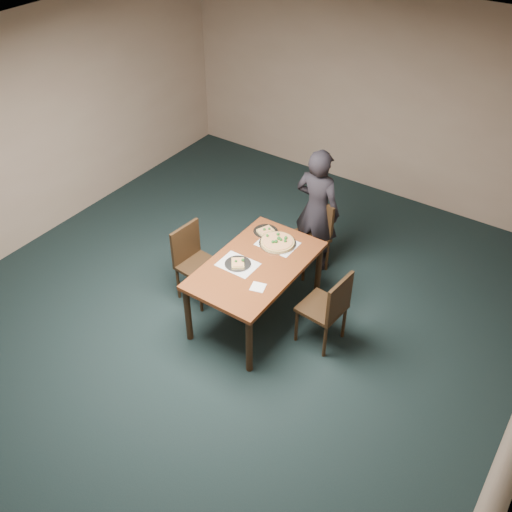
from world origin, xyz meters
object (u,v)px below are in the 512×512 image
Objects in this scene: chair_far at (313,231)px; diner at (317,210)px; dining_table at (256,270)px; slice_plate_far at (266,231)px; chair_left at (194,259)px; slice_plate_near at (238,263)px; pizza_pan at (278,242)px; chair_right at (329,306)px.

diner is (-0.00, 0.06, 0.27)m from chair_far.
slice_plate_far is (-0.23, 0.53, 0.10)m from dining_table.
chair_left is at bearing -173.86° from dining_table.
chair_far is (0.06, 1.13, -0.14)m from dining_table.
dining_table is at bearing 39.20° from slice_plate_near.
chair_left reaches higher than slice_plate_near.
dining_table is 0.43m from pizza_pan.
chair_right is 0.94m from pizza_pan.
chair_right is at bearing -30.71° from chair_far.
chair_right is 1.04m from slice_plate_near.
slice_plate_far is (-0.29, -0.60, 0.25)m from chair_far.
slice_plate_near is (-0.99, -0.20, 0.25)m from chair_right.
chair_right is at bearing 125.75° from diner.
chair_left is (-0.79, -0.09, -0.14)m from dining_table.
slice_plate_near is (-0.15, -0.12, 0.11)m from dining_table.
slice_plate_near reaches higher than dining_table.
slice_plate_near is (-0.20, -1.32, -0.02)m from diner.
chair_far is 2.22× the size of pizza_pan.
diner reaches higher than slice_plate_near.
dining_table is 0.95× the size of diner.
chair_far is 1.48m from chair_left.
dining_table is 0.22m from slice_plate_near.
chair_right is at bearing 11.71° from slice_plate_near.
chair_far is 3.25× the size of slice_plate_far.
dining_table is 5.36× the size of slice_plate_near.
diner is 3.84× the size of pizza_pan.
pizza_pan is (0.79, 0.50, 0.26)m from chair_left.
pizza_pan is at bearing -106.58° from chair_right.
diner is at bearing -139.66° from chair_right.
pizza_pan reaches higher than slice_plate_near.
dining_table is 5.36× the size of slice_plate_far.
chair_far is 0.28m from diner.
slice_plate_far is at bearing 154.07° from pizza_pan.
chair_far is 0.76m from pizza_pan.
chair_far reaches higher than pizza_pan.
chair_far reaches higher than slice_plate_far.
chair_far is 1.00× the size of chair_right.
chair_right is at bearing -22.61° from slice_plate_far.
diner is (-0.79, 1.11, 0.27)m from chair_right.
dining_table is 1.20m from diner.
diner is 5.61× the size of slice_plate_near.
diner reaches higher than chair_right.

